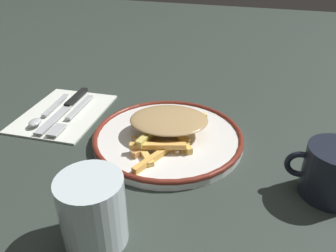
{
  "coord_description": "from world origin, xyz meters",
  "views": [
    {
      "loc": [
        -0.15,
        0.5,
        0.34
      ],
      "look_at": [
        0.0,
        0.0,
        0.03
      ],
      "focal_mm": 35.99,
      "sensor_mm": 36.0,
      "label": 1
    }
  ],
  "objects_px": {
    "fries_heap": "(168,124)",
    "fork": "(72,114)",
    "coffee_mug": "(333,172)",
    "knife": "(68,105)",
    "spoon": "(44,115)",
    "water_glass": "(93,211)",
    "napkin": "(64,112)",
    "plate": "(168,137)"
  },
  "relations": [
    {
      "from": "fries_heap",
      "to": "knife",
      "type": "height_order",
      "value": "fries_heap"
    },
    {
      "from": "fork",
      "to": "water_glass",
      "type": "relative_size",
      "value": 1.86
    },
    {
      "from": "napkin",
      "to": "water_glass",
      "type": "distance_m",
      "value": 0.36
    },
    {
      "from": "fork",
      "to": "spoon",
      "type": "distance_m",
      "value": 0.06
    },
    {
      "from": "spoon",
      "to": "coffee_mug",
      "type": "relative_size",
      "value": 1.36
    },
    {
      "from": "napkin",
      "to": "fork",
      "type": "relative_size",
      "value": 1.19
    },
    {
      "from": "water_glass",
      "to": "coffee_mug",
      "type": "bearing_deg",
      "value": -148.87
    },
    {
      "from": "fries_heap",
      "to": "coffee_mug",
      "type": "distance_m",
      "value": 0.28
    },
    {
      "from": "fries_heap",
      "to": "napkin",
      "type": "height_order",
      "value": "fries_heap"
    },
    {
      "from": "fork",
      "to": "water_glass",
      "type": "distance_m",
      "value": 0.33
    },
    {
      "from": "plate",
      "to": "water_glass",
      "type": "distance_m",
      "value": 0.25
    },
    {
      "from": "water_glass",
      "to": "napkin",
      "type": "bearing_deg",
      "value": -51.8
    },
    {
      "from": "knife",
      "to": "spoon",
      "type": "xyz_separation_m",
      "value": [
        0.02,
        0.05,
        0.0
      ]
    },
    {
      "from": "fork",
      "to": "water_glass",
      "type": "bearing_deg",
      "value": 125.6
    },
    {
      "from": "knife",
      "to": "spoon",
      "type": "relative_size",
      "value": 1.38
    },
    {
      "from": "plate",
      "to": "knife",
      "type": "relative_size",
      "value": 1.32
    },
    {
      "from": "napkin",
      "to": "spoon",
      "type": "bearing_deg",
      "value": 54.64
    },
    {
      "from": "knife",
      "to": "water_glass",
      "type": "distance_m",
      "value": 0.38
    },
    {
      "from": "spoon",
      "to": "coffee_mug",
      "type": "xyz_separation_m",
      "value": [
        -0.54,
        0.07,
        0.03
      ]
    },
    {
      "from": "coffee_mug",
      "to": "knife",
      "type": "bearing_deg",
      "value": -13.65
    },
    {
      "from": "plate",
      "to": "fries_heap",
      "type": "xyz_separation_m",
      "value": [
        -0.0,
        0.0,
        0.03
      ]
    },
    {
      "from": "napkin",
      "to": "water_glass",
      "type": "height_order",
      "value": "water_glass"
    },
    {
      "from": "spoon",
      "to": "water_glass",
      "type": "height_order",
      "value": "water_glass"
    },
    {
      "from": "knife",
      "to": "water_glass",
      "type": "xyz_separation_m",
      "value": [
        -0.22,
        0.3,
        0.04
      ]
    },
    {
      "from": "water_glass",
      "to": "coffee_mug",
      "type": "distance_m",
      "value": 0.34
    },
    {
      "from": "knife",
      "to": "coffee_mug",
      "type": "distance_m",
      "value": 0.53
    },
    {
      "from": "spoon",
      "to": "plate",
      "type": "bearing_deg",
      "value": 178.89
    },
    {
      "from": "plate",
      "to": "fork",
      "type": "relative_size",
      "value": 1.57
    },
    {
      "from": "napkin",
      "to": "water_glass",
      "type": "relative_size",
      "value": 2.22
    },
    {
      "from": "plate",
      "to": "spoon",
      "type": "height_order",
      "value": "plate"
    },
    {
      "from": "fries_heap",
      "to": "fork",
      "type": "xyz_separation_m",
      "value": [
        0.22,
        -0.03,
        -0.03
      ]
    },
    {
      "from": "coffee_mug",
      "to": "spoon",
      "type": "bearing_deg",
      "value": -7.56
    },
    {
      "from": "fork",
      "to": "water_glass",
      "type": "xyz_separation_m",
      "value": [
        -0.19,
        0.27,
        0.04
      ]
    },
    {
      "from": "fork",
      "to": "coffee_mug",
      "type": "distance_m",
      "value": 0.5
    },
    {
      "from": "plate",
      "to": "fries_heap",
      "type": "height_order",
      "value": "fries_heap"
    },
    {
      "from": "knife",
      "to": "water_glass",
      "type": "bearing_deg",
      "value": 126.54
    },
    {
      "from": "napkin",
      "to": "spoon",
      "type": "xyz_separation_m",
      "value": [
        0.02,
        0.03,
        0.01
      ]
    },
    {
      "from": "coffee_mug",
      "to": "fork",
      "type": "bearing_deg",
      "value": -10.97
    },
    {
      "from": "plate",
      "to": "knife",
      "type": "height_order",
      "value": "plate"
    },
    {
      "from": "knife",
      "to": "spoon",
      "type": "height_order",
      "value": "spoon"
    },
    {
      "from": "water_glass",
      "to": "spoon",
      "type": "bearing_deg",
      "value": -45.09
    },
    {
      "from": "knife",
      "to": "napkin",
      "type": "bearing_deg",
      "value": 93.3
    }
  ]
}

